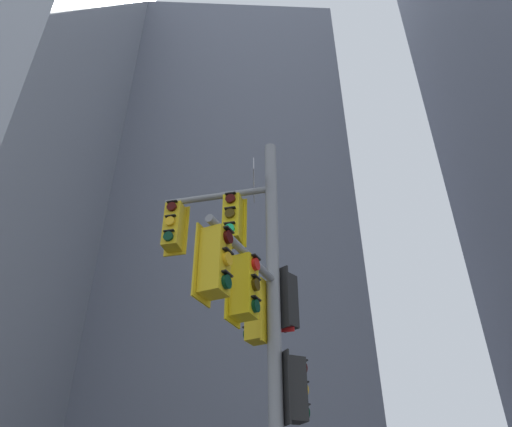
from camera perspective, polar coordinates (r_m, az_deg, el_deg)
The scene contains 2 objects.
building_mid_block at distance 36.68m, azimuth -3.79°, elevation -5.31°, with size 16.30×16.30×38.21m, color slate.
signal_pole_assembly at distance 8.52m, azimuth -0.48°, elevation -10.74°, with size 2.76×2.90×8.98m.
Camera 1 is at (-0.66, -8.03, 2.02)m, focal length 34.56 mm.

